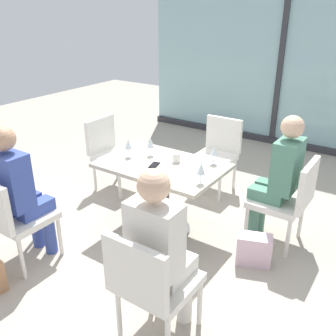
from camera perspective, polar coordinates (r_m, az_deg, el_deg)
The scene contains 18 objects.
ground_plane at distance 3.88m, azimuth -0.84°, elevation -9.33°, with size 12.00×12.00×0.00m, color #A89E8E.
window_wall_backdrop at distance 6.21m, azimuth 16.83°, elevation 14.39°, with size 4.62×0.10×2.70m.
dining_table_main at distance 3.62m, azimuth -0.89°, elevation -2.39°, with size 1.17×0.78×0.73m.
chair_far_right at distance 3.59m, azimuth 17.91°, elevation -4.29°, with size 0.50×0.46×0.87m.
chair_front_left at distance 3.41m, azimuth -22.81°, elevation -6.68°, with size 0.46×0.50×0.87m.
chair_front_right at distance 2.48m, azimuth -2.66°, elevation -16.99°, with size 0.46×0.50×0.87m.
chair_near_window at distance 4.55m, azimuth 7.56°, elevation 2.68°, with size 0.46×0.51×0.87m.
chair_far_left at distance 4.59m, azimuth -8.79°, elevation 2.80°, with size 0.50×0.46×0.87m.
person_far_right at distance 3.53m, azimuth 16.64°, elevation -0.94°, with size 0.39×0.34×1.26m.
person_front_left at distance 3.37m, azimuth -21.84°, elevation -2.96°, with size 0.34×0.39×1.26m.
person_front_right at distance 2.42m, azimuth -1.18°, elevation -11.96°, with size 0.34×0.39×1.26m.
wine_glass_0 at distance 3.66m, azimuth -6.08°, elevation 3.60°, with size 0.07×0.07×0.18m.
wine_glass_1 at distance 3.10m, azimuth 5.08°, elevation -0.17°, with size 0.07×0.07×0.18m.
wine_glass_2 at distance 3.51m, azimuth 7.07°, elevation 2.61°, with size 0.07×0.07×0.18m.
wine_glass_3 at distance 3.68m, azimuth -2.68°, elevation 3.83°, with size 0.07×0.07×0.18m.
coffee_cup at distance 3.56m, azimuth 1.31°, elevation 1.61°, with size 0.08×0.08×0.09m, color white.
cell_phone_on_table at distance 3.49m, azimuth -2.11°, elevation 0.45°, with size 0.07×0.14×0.01m, color black.
handbag_0 at distance 3.43m, azimuth 13.02°, elevation -12.08°, with size 0.30×0.16×0.28m, color beige.
Camera 1 is at (1.87, -2.65, 2.11)m, focal length 39.83 mm.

